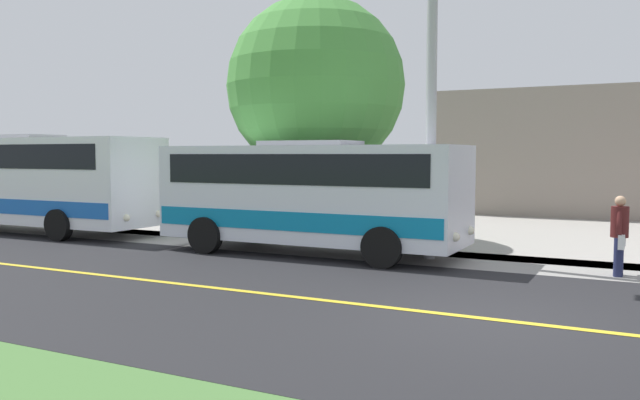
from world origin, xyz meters
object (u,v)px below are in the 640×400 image
object	(u,v)px
street_light_pole	(430,77)
transit_bus_rear	(15,178)
shuttle_bus_front	(311,192)
tree_curbside	(316,86)
pedestrian_with_bags	(620,233)

from	to	relation	value
street_light_pole	transit_bus_rear	bearing A→B (deg)	-88.36
shuttle_bus_front	tree_curbside	bearing A→B (deg)	-154.95
transit_bus_rear	tree_curbside	xyz separation A→B (m)	(-2.91, 9.26, 2.73)
shuttle_bus_front	tree_curbside	world-z (taller)	tree_curbside
street_light_pole	pedestrian_with_bags	bearing A→B (deg)	86.49
shuttle_bus_front	street_light_pole	bearing A→B (deg)	98.30
transit_bus_rear	street_light_pole	world-z (taller)	street_light_pole
pedestrian_with_bags	street_light_pole	size ratio (longest dim) A/B	0.21
shuttle_bus_front	street_light_pole	xyz separation A→B (m)	(-0.41, 2.84, 2.65)
street_light_pole	tree_curbside	bearing A→B (deg)	-120.98
tree_curbside	street_light_pole	bearing A→B (deg)	59.02
shuttle_bus_front	tree_curbside	size ratio (longest dim) A/B	1.09
pedestrian_with_bags	street_light_pole	bearing A→B (deg)	-93.51
street_light_pole	tree_curbside	xyz separation A→B (m)	(-2.53, -4.21, 0.23)
transit_bus_rear	pedestrian_with_bags	size ratio (longest dim) A/B	6.60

